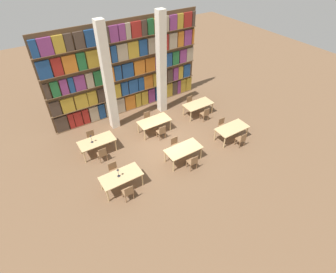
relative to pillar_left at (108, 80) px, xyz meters
name	(u,v)px	position (x,y,z in m)	size (l,w,h in m)	color
ground_plane	(167,145)	(1.63, -3.11, -3.00)	(40.00, 40.00, 0.00)	brown
bookshelf_bank	(127,70)	(1.64, 1.16, -0.35)	(9.56, 0.35, 5.50)	brown
pillar_left	(108,80)	(0.00, 0.00, 0.00)	(0.45, 0.45, 6.00)	silver
pillar_center	(161,65)	(3.27, 0.00, 0.00)	(0.45, 0.45, 6.00)	silver
reading_table_0	(121,177)	(-1.61, -4.51, -2.32)	(1.82, 0.91, 0.77)	tan
chair_0	(128,192)	(-1.66, -5.25, -2.53)	(0.42, 0.40, 0.87)	olive
chair_1	(114,170)	(-1.66, -3.76, -2.53)	(0.42, 0.40, 0.87)	olive
desk_lamp_0	(118,171)	(-1.70, -4.48, -1.93)	(0.14, 0.14, 0.44)	#232328
reading_table_1	(183,150)	(1.71, -4.53, -2.32)	(1.82, 0.91, 0.77)	tan
chair_2	(193,162)	(1.74, -5.27, -2.53)	(0.42, 0.40, 0.87)	olive
chair_3	(175,145)	(1.74, -3.79, -2.53)	(0.42, 0.40, 0.87)	olive
reading_table_2	(232,129)	(4.90, -4.57, -2.32)	(1.82, 0.91, 0.77)	tan
chair_4	(241,139)	(4.92, -5.31, -2.53)	(0.42, 0.40, 0.87)	olive
chair_5	(222,125)	(4.92, -3.83, -2.53)	(0.42, 0.40, 0.87)	olive
reading_table_3	(97,142)	(-1.65, -1.66, -2.32)	(1.82, 0.91, 0.77)	tan
chair_6	(102,154)	(-1.70, -2.41, -2.53)	(0.42, 0.40, 0.87)	olive
chair_7	(92,138)	(-1.70, -0.92, -2.53)	(0.42, 0.40, 0.87)	olive
desk_lamp_1	(91,137)	(-1.88, -1.65, -1.92)	(0.14, 0.14, 0.46)	#232328
reading_table_4	(154,122)	(1.69, -1.73, -2.32)	(1.82, 0.91, 0.77)	tan
chair_8	(161,132)	(1.71, -2.47, -2.53)	(0.42, 0.40, 0.87)	olive
chair_9	(148,118)	(1.71, -0.99, -2.53)	(0.42, 0.40, 0.87)	olive
reading_table_5	(198,105)	(4.85, -1.67, -2.32)	(1.82, 0.91, 0.77)	tan
chair_10	(205,114)	(4.82, -2.41, -2.53)	(0.42, 0.40, 0.87)	olive
chair_11	(190,103)	(4.82, -0.93, -2.53)	(0.42, 0.40, 0.87)	olive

